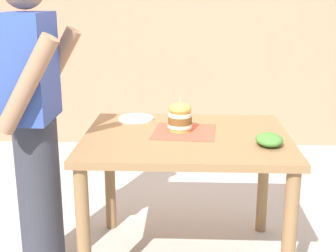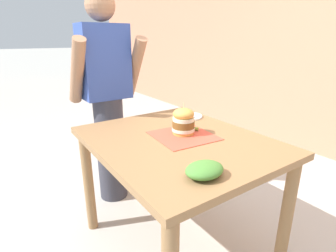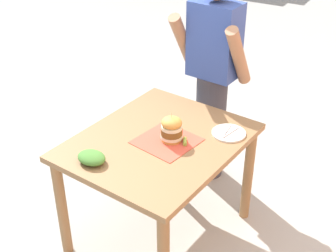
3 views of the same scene
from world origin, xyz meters
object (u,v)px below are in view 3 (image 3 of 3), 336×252
object	(u,v)px
sandwich	(172,129)
diner_across_table	(212,77)
side_plate_with_forks	(229,133)
side_salad	(92,158)
pickle_spear	(185,141)
patio_table	(159,155)

from	to	relation	value
sandwich	diner_across_table	size ratio (longest dim) A/B	0.12
side_plate_with_forks	side_salad	world-z (taller)	side_salad
side_plate_with_forks	side_salad	distance (m)	0.90
pickle_spear	sandwich	bearing A→B (deg)	-168.38
pickle_spear	diner_across_table	size ratio (longest dim) A/B	0.05
side_salad	diner_across_table	distance (m)	1.25
sandwich	side_salad	size ratio (longest dim) A/B	1.10
sandwich	pickle_spear	world-z (taller)	sandwich
pickle_spear	side_salad	xyz separation A→B (m)	(-0.33, -0.48, 0.02)
diner_across_table	side_plate_with_forks	bearing A→B (deg)	-49.43
patio_table	sandwich	size ratio (longest dim) A/B	5.75
sandwich	side_plate_with_forks	bearing A→B (deg)	47.45
sandwich	side_salad	world-z (taller)	sandwich
pickle_spear	side_salad	bearing A→B (deg)	-124.54
pickle_spear	side_plate_with_forks	size ratio (longest dim) A/B	0.35
sandwich	pickle_spear	bearing A→B (deg)	11.62
pickle_spear	side_salad	size ratio (longest dim) A/B	0.43
patio_table	side_plate_with_forks	bearing A→B (deg)	44.03
diner_across_table	patio_table	bearing A→B (deg)	-82.93
sandwich	side_salad	bearing A→B (deg)	-117.68
side_salad	pickle_spear	bearing A→B (deg)	55.46
patio_table	diner_across_table	bearing A→B (deg)	97.07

